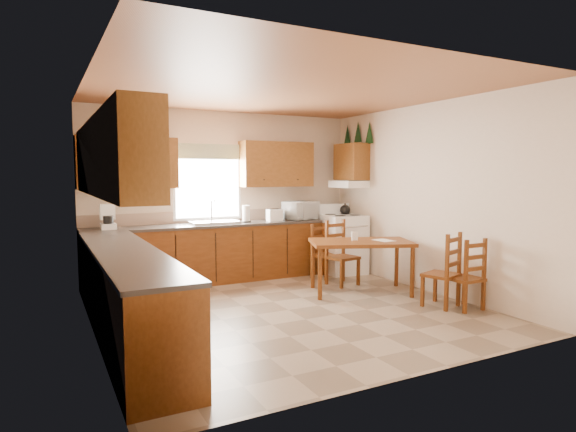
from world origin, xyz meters
name	(u,v)px	position (x,y,z in m)	size (l,w,h in m)	color
floor	(288,310)	(0.00, 0.00, 0.00)	(4.50, 4.50, 0.00)	#847059
ceiling	(288,90)	(0.00, 0.00, 2.70)	(4.50, 4.50, 0.00)	#955A36
wall_left	(91,208)	(-2.25, 0.00, 1.35)	(4.50, 4.50, 0.00)	beige
wall_right	(427,198)	(2.25, 0.00, 1.35)	(4.50, 4.50, 0.00)	beige
wall_back	(225,195)	(0.00, 2.25, 1.35)	(4.50, 4.50, 0.00)	beige
wall_front	(416,217)	(0.00, -2.25, 1.35)	(4.50, 4.50, 0.00)	beige
lower_cab_back	(210,254)	(-0.38, 1.95, 0.44)	(3.75, 0.60, 0.88)	#653110
lower_cab_left	(127,296)	(-1.95, -0.15, 0.44)	(0.60, 3.60, 0.88)	#653110
counter_back	(209,225)	(-0.38, 1.95, 0.90)	(3.75, 0.63, 0.04)	#39312D
counter_left	(126,252)	(-1.95, -0.15, 0.90)	(0.63, 3.60, 0.04)	#39312D
backsplash	(203,217)	(-0.38, 2.24, 1.01)	(3.75, 0.01, 0.18)	gray
upper_cab_back_left	(128,163)	(-1.55, 2.08, 1.85)	(1.41, 0.33, 0.75)	brown
upper_cab_back_right	(277,164)	(0.86, 2.08, 1.85)	(1.25, 0.33, 0.75)	brown
upper_cab_left	(109,158)	(-2.08, -0.15, 1.85)	(0.33, 3.60, 0.75)	brown
upper_cab_stove	(351,162)	(2.08, 1.65, 1.90)	(0.33, 0.62, 0.62)	brown
range_hood	(349,184)	(2.03, 1.65, 1.52)	(0.44, 0.62, 0.12)	white
window_frame	(208,183)	(-0.30, 2.22, 1.55)	(1.13, 0.02, 1.18)	white
window_pane	(208,183)	(-0.30, 2.21, 1.55)	(1.05, 0.01, 1.10)	white
window_valance	(208,151)	(-0.30, 2.19, 2.05)	(1.19, 0.01, 0.24)	#4A673C
sink_basin	(214,222)	(-0.30, 1.95, 0.94)	(0.75, 0.45, 0.04)	silver
pine_decal_a	(369,133)	(2.21, 1.33, 2.38)	(0.22, 0.22, 0.36)	black
pine_decal_b	(358,132)	(2.21, 1.65, 2.42)	(0.22, 0.22, 0.36)	black
pine_decal_c	(347,135)	(2.21, 1.97, 2.38)	(0.22, 0.22, 0.36)	black
stove	(342,244)	(1.88, 1.60, 0.49)	(0.66, 0.68, 0.98)	white
coffeemaker	(108,217)	(-1.86, 1.92, 1.10)	(0.21, 0.25, 0.35)	white
paper_towel	(246,214)	(0.23, 1.91, 1.06)	(0.12, 0.12, 0.27)	white
toaster	(275,215)	(0.73, 1.89, 1.02)	(0.24, 0.15, 0.20)	white
microwave	(300,211)	(1.23, 1.92, 1.07)	(0.51, 0.37, 0.31)	white
dining_table	(361,267)	(1.33, 0.32, 0.37)	(1.40, 0.80, 0.75)	#653110
chair_near_left	(441,270)	(1.81, -0.75, 0.48)	(0.40, 0.38, 0.95)	#653110
chair_near_right	(465,274)	(1.99, -0.98, 0.45)	(0.38, 0.36, 0.90)	#653110
chair_far_left	(325,251)	(1.39, 1.39, 0.44)	(0.37, 0.35, 0.87)	#653110
chair_far_right	(343,253)	(1.37, 0.84, 0.49)	(0.41, 0.39, 0.98)	#653110
table_paper	(384,240)	(1.63, 0.19, 0.75)	(0.22, 0.29, 0.00)	white
table_card	(355,236)	(1.27, 0.38, 0.81)	(0.09, 0.02, 0.12)	white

